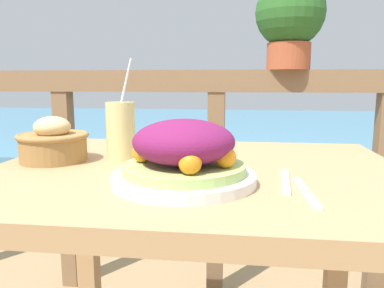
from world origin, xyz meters
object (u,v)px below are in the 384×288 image
(bread_basket, at_px, (53,143))
(potted_plant, at_px, (290,19))
(salad_plate, at_px, (184,156))
(drink_glass, at_px, (121,131))

(bread_basket, height_order, potted_plant, potted_plant)
(salad_plate, xyz_separation_m, bread_basket, (-0.35, 0.16, -0.01))
(salad_plate, height_order, potted_plant, potted_plant)
(salad_plate, distance_m, bread_basket, 0.38)
(drink_glass, relative_size, potted_plant, 0.70)
(potted_plant, bearing_deg, salad_plate, -108.36)
(drink_glass, bearing_deg, salad_plate, -45.81)
(bread_basket, bearing_deg, drink_glass, 10.18)
(potted_plant, bearing_deg, bread_basket, -131.49)
(bread_basket, bearing_deg, salad_plate, -24.86)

